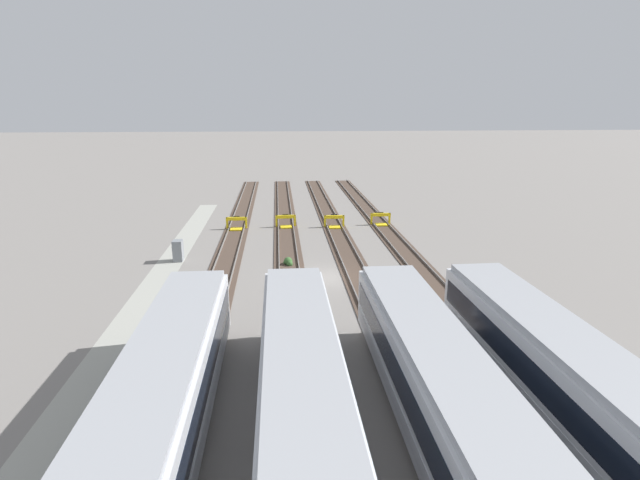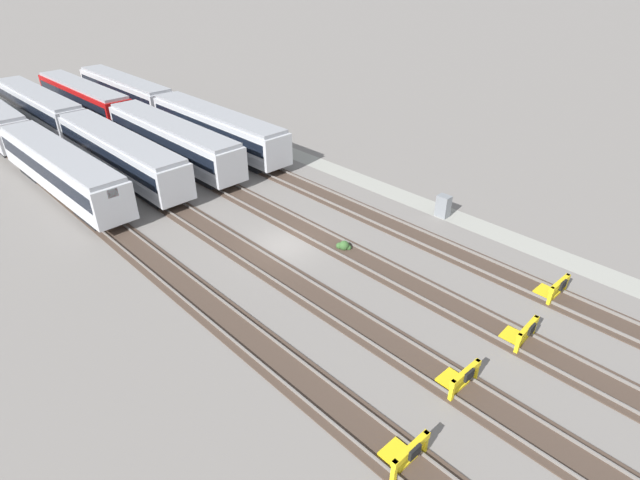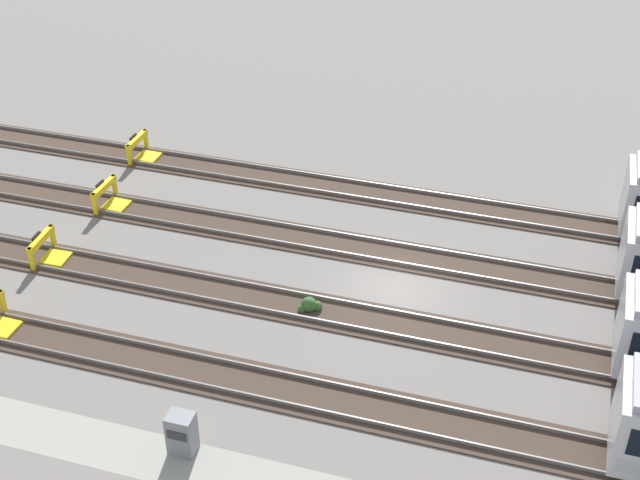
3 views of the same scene
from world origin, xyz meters
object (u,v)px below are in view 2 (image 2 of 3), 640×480
Objects in this scene: subway_car_front_row_leftmost at (121,154)px; bumper_stop_near_inner_track at (521,333)px; weed_clump at (344,246)px; electrical_cabinet at (443,206)px; bumper_stop_far_inner_track at (405,453)px; subway_car_back_row_leftmost at (39,107)px; subway_car_front_row_right_inner at (62,169)px; subway_car_front_row_centre at (172,140)px; bumper_stop_nearest_track at (554,289)px; subway_car_front_row_left_inner at (125,92)px; subway_car_back_row_rightmost at (217,128)px; bumper_stop_middle_track at (459,378)px; subway_car_front_row_rightmost at (84,99)px.

subway_car_front_row_leftmost is 8.97× the size of bumper_stop_near_inner_track.
weed_clump is (11.93, -0.05, -0.27)m from bumper_stop_near_inner_track.
bumper_stop_near_inner_track is 13.13m from electrical_cabinet.
subway_car_front_row_leftmost is at bearing -8.16° from bumper_stop_far_inner_track.
weed_clump is (-39.74, -4.73, -1.80)m from subway_car_back_row_leftmost.
subway_car_front_row_leftmost is 26.04m from electrical_cabinet.
subway_car_back_row_leftmost reaches higher than bumper_stop_near_inner_track.
bumper_stop_near_inner_track is (-51.67, -4.67, -1.53)m from subway_car_back_row_leftmost.
subway_car_front_row_leftmost and subway_car_front_row_right_inner have the same top height.
subway_car_front_row_right_inner is at bearing 90.00° from subway_car_front_row_centre.
subway_car_front_row_centre reaches higher than bumper_stop_near_inner_track.
bumper_stop_nearest_track is 1.00× the size of bumper_stop_near_inner_track.
subway_car_front_row_right_inner is 1.00× the size of subway_car_back_row_leftmost.
subway_car_front_row_right_inner is at bearing 90.00° from subway_car_front_row_leftmost.
subway_car_back_row_rightmost is at bearing -179.97° from subway_car_front_row_left_inner.
bumper_stop_nearest_track is at bearing -171.66° from subway_car_front_row_centre.
subway_car_front_row_leftmost is 9.38m from subway_car_back_row_rightmost.
electrical_cabinet is (-22.48, -13.09, -1.24)m from subway_car_front_row_leftmost.
bumper_stop_far_inner_track is at bearing 164.70° from subway_car_front_row_left_inner.
subway_car_front_row_centre is at bearing 166.04° from subway_car_front_row_left_inner.
subway_car_back_row_leftmost reaches higher than bumper_stop_middle_track.
subway_car_front_row_left_inner is at bearing -94.72° from subway_car_front_row_rightmost.
subway_car_back_row_rightmost reaches higher than bumper_stop_nearest_track.
weed_clump is at bearing -167.02° from subway_car_front_row_leftmost.
subway_car_front_row_right_inner and subway_car_front_row_rightmost have the same top height.
subway_car_front_row_left_inner is 19.24m from subway_car_front_row_centre.
electrical_cabinet is at bearing -20.81° from bumper_stop_nearest_track.
subway_car_front_row_leftmost is 33.09m from bumper_stop_far_inner_track.
bumper_stop_middle_track is at bearing 126.32° from electrical_cabinet.
subway_car_front_row_right_inner is (-18.67, 14.05, 0.00)m from subway_car_front_row_left_inner.
subway_car_back_row_leftmost is at bearing 17.43° from electrical_cabinet.
bumper_stop_far_inner_track is (-32.72, 9.42, -1.53)m from subway_car_front_row_centre.
subway_car_back_row_leftmost is at bearing 13.81° from subway_car_front_row_centre.
subway_car_back_row_rightmost is at bearing -23.26° from bumper_stop_far_inner_track.
electrical_cabinet is 8.54m from weed_clump.
bumper_stop_nearest_track is at bearing -157.80° from weed_clump.
subway_car_front_row_left_inner is 1.00× the size of subway_car_front_row_rightmost.
subway_car_front_row_rightmost is 51.39m from bumper_stop_nearest_track.
subway_car_front_row_leftmost is 19.58× the size of weed_clump.
electrical_cabinet is (9.62, -3.66, 0.29)m from bumper_stop_nearest_track.
bumper_stop_middle_track is (-32.09, -0.02, -1.53)m from subway_car_front_row_leftmost.
subway_car_front_row_leftmost is at bearing 90.00° from subway_car_back_row_rightmost.
weed_clump is at bearing -38.08° from bumper_stop_far_inner_track.
subway_car_front_row_leftmost is at bearing -90.00° from subway_car_front_row_right_inner.
subway_car_back_row_leftmost is 43.58m from electrical_cabinet.
subway_car_back_row_rightmost is (-0.00, -9.38, 0.00)m from subway_car_front_row_leftmost.
subway_car_front_row_centre is 1.00× the size of subway_car_back_row_rightmost.
subway_car_front_row_leftmost is at bearing 153.35° from subway_car_front_row_left_inner.
bumper_stop_near_inner_track is 9.40m from bumper_stop_far_inner_track.
electrical_cabinet is (10.24, -17.78, 0.29)m from bumper_stop_far_inner_track.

